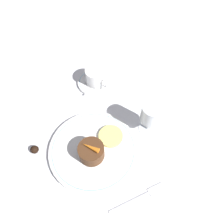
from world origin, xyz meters
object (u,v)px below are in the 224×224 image
object	(u,v)px
dinner_plate	(94,150)
wine_glass	(151,115)
coffee_cup	(96,76)
fork	(144,195)
dessert_cake	(91,152)

from	to	relation	value
dinner_plate	wine_glass	size ratio (longest dim) A/B	2.20
coffee_cup	fork	xyz separation A→B (m)	(0.42, -0.13, -0.04)
coffee_cup	fork	world-z (taller)	coffee_cup
dinner_plate	coffee_cup	distance (m)	0.28
wine_glass	fork	world-z (taller)	wine_glass
wine_glass	coffee_cup	bearing A→B (deg)	-175.32
wine_glass	fork	distance (m)	0.23
coffee_cup	fork	distance (m)	0.44
fork	dinner_plate	bearing A→B (deg)	-169.11
coffee_cup	wine_glass	distance (m)	0.27
coffee_cup	dessert_cake	distance (m)	0.30
coffee_cup	dessert_cake	world-z (taller)	coffee_cup
coffee_cup	wine_glass	size ratio (longest dim) A/B	0.85
dinner_plate	dessert_cake	xyz separation A→B (m)	(0.01, -0.01, 0.03)
fork	dessert_cake	xyz separation A→B (m)	(-0.18, -0.05, 0.04)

